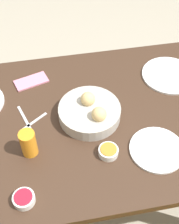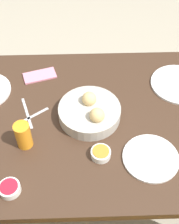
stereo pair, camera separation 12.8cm
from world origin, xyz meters
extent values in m
plane|color=#A89E89|center=(0.00, 0.00, 0.00)|extent=(10.00, 10.00, 0.00)
cube|color=#3D281C|center=(0.00, 0.00, 0.73)|extent=(1.60, 0.85, 0.03)
cylinder|color=#B2ADA3|center=(-0.06, -0.01, 0.78)|extent=(0.26, 0.26, 0.05)
sphere|color=#DBB775|center=(-0.09, 0.05, 0.82)|extent=(0.06, 0.06, 0.06)
sphere|color=#DBB775|center=(-0.06, -0.04, 0.82)|extent=(0.06, 0.06, 0.06)
cylinder|color=white|center=(-0.48, -0.19, 0.75)|extent=(0.26, 0.26, 0.01)
cylinder|color=white|center=(-0.29, 0.21, 0.75)|extent=(0.21, 0.21, 0.01)
cylinder|color=orange|center=(0.19, 0.12, 0.80)|extent=(0.06, 0.06, 0.11)
cylinder|color=white|center=(0.22, 0.32, 0.76)|extent=(0.08, 0.08, 0.03)
cylinder|color=#A3192D|center=(0.22, 0.32, 0.78)|extent=(0.06, 0.06, 0.00)
cylinder|color=white|center=(-0.10, 0.19, 0.76)|extent=(0.08, 0.08, 0.03)
cylinder|color=#C67F28|center=(-0.10, 0.19, 0.78)|extent=(0.06, 0.06, 0.00)
cube|color=#B7B7BC|center=(0.20, -0.03, 0.75)|extent=(0.07, 0.17, 0.00)
cube|color=#B7B7BC|center=(0.17, -0.02, 0.75)|extent=(0.12, 0.08, 0.00)
cube|color=pink|center=(0.16, -0.26, 0.75)|extent=(0.16, 0.11, 0.01)
camera|label=1|loc=(0.09, 0.81, 1.75)|focal=50.00mm
camera|label=2|loc=(-0.04, 0.83, 1.75)|focal=50.00mm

